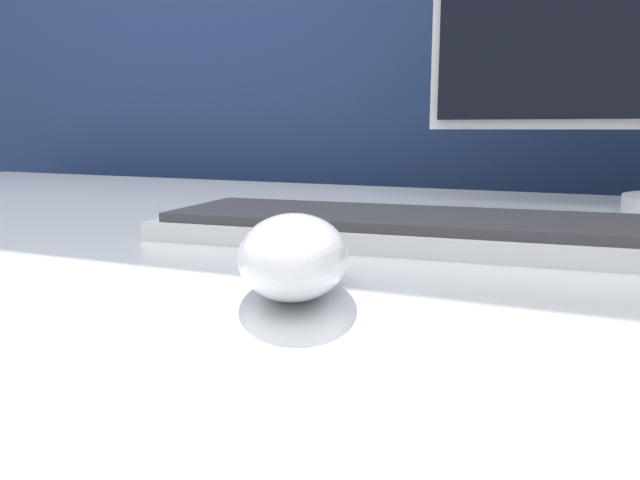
# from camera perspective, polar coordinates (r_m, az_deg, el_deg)

# --- Properties ---
(partition_panel) EXTENTS (5.00, 0.03, 1.48)m
(partition_panel) POSITION_cam_1_polar(r_m,az_deg,el_deg) (1.16, 12.47, 7.14)
(partition_panel) COLOR navy
(partition_panel) RESTS_ON ground_plane
(computer_mouse_near) EXTENTS (0.11, 0.14, 0.05)m
(computer_mouse_near) POSITION_cam_1_polar(r_m,az_deg,el_deg) (0.37, -2.45, -1.32)
(computer_mouse_near) COLOR white
(computer_mouse_near) RESTS_ON desk
(keyboard) EXTENTS (0.45, 0.19, 0.02)m
(keyboard) POSITION_cam_1_polar(r_m,az_deg,el_deg) (0.55, 7.96, 1.09)
(keyboard) COLOR silver
(keyboard) RESTS_ON desk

